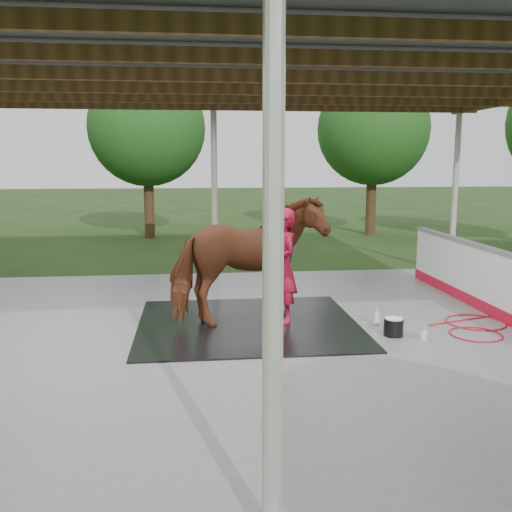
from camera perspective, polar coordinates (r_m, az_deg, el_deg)
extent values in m
plane|color=#1E3814|center=(8.69, -2.77, -8.42)|extent=(100.00, 100.00, 0.00)
cube|color=slate|center=(8.69, -2.77, -8.26)|extent=(12.00, 10.00, 0.05)
cylinder|color=beige|center=(3.66, 1.72, -1.43)|extent=(0.14, 0.14, 3.85)
cylinder|color=beige|center=(12.99, -4.18, 6.38)|extent=(0.14, 0.14, 3.85)
cylinder|color=beige|center=(14.39, 19.28, 6.17)|extent=(0.14, 0.14, 3.85)
cube|color=brown|center=(5.41, -0.92, 22.08)|extent=(12.00, 0.10, 0.18)
cube|color=brown|center=(6.88, -2.19, 19.36)|extent=(12.00, 0.10, 0.18)
cube|color=brown|center=(8.36, -2.99, 17.58)|extent=(12.00, 0.10, 0.18)
cube|color=brown|center=(9.84, -3.54, 16.34)|extent=(12.00, 0.10, 0.18)
cube|color=brown|center=(11.33, -3.94, 15.43)|extent=(12.00, 0.10, 0.18)
cube|color=brown|center=(12.82, -4.25, 14.72)|extent=(12.00, 0.10, 0.18)
cube|color=#38383A|center=(8.39, -3.00, 18.94)|extent=(12.60, 10.60, 0.10)
cylinder|color=#382314|center=(20.37, -10.63, 4.88)|extent=(0.36, 0.36, 2.20)
sphere|color=#194714|center=(20.35, -10.86, 12.48)|extent=(4.00, 4.00, 4.00)
cylinder|color=#382314|center=(21.34, 11.41, 5.06)|extent=(0.36, 0.36, 2.20)
sphere|color=#194714|center=(21.31, 11.65, 12.31)|extent=(4.00, 4.00, 4.00)
cube|color=black|center=(9.31, -0.80, -6.78)|extent=(3.52, 3.30, 0.03)
imported|color=brown|center=(9.08, -0.81, -0.46)|extent=(2.65, 1.75, 2.06)
imported|color=#AB122F|center=(9.23, 2.69, -1.03)|extent=(0.60, 0.77, 1.88)
cylinder|color=black|center=(8.95, 13.59, -6.95)|extent=(0.30, 0.30, 0.26)
cylinder|color=white|center=(8.91, 13.62, -6.14)|extent=(0.27, 0.27, 0.03)
imported|color=silver|center=(9.47, 11.96, -5.89)|extent=(0.12, 0.12, 0.29)
imported|color=#338CD8|center=(8.87, 16.46, -7.43)|extent=(0.12, 0.12, 0.20)
torus|color=red|center=(10.06, 21.09, -6.19)|extent=(0.95, 0.95, 0.02)
torus|color=red|center=(9.39, 21.11, -7.31)|extent=(0.79, 0.79, 0.02)
cylinder|color=red|center=(10.09, 19.81, -6.07)|extent=(1.31, 0.44, 0.02)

